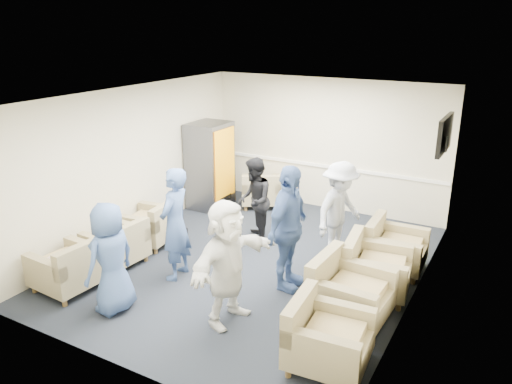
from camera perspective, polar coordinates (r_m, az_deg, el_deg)
The scene contains 25 objects.
floor at distance 8.23m, azimuth -0.21°, elevation -8.07°, with size 6.00×6.00×0.00m, color black.
ceiling at distance 7.41m, azimuth -0.23°, elevation 10.88°, with size 6.00×6.00×0.00m, color silver.
back_wall at distance 10.34m, azimuth 8.00°, elevation 5.37°, with size 5.00×0.02×2.70m, color beige.
front_wall at distance 5.49m, azimuth -15.91°, elevation -7.58°, with size 5.00×0.02×2.70m, color beige.
left_wall at distance 9.16m, azimuth -14.00°, elevation 3.23°, with size 0.02×6.00×2.70m, color beige.
right_wall at distance 6.91m, azimuth 18.17°, elevation -2.26°, with size 0.02×6.00×2.70m, color beige.
chair_rail at distance 10.43m, azimuth 7.85°, elevation 2.94°, with size 4.98×0.04×0.06m, color white.
tv at distance 8.45m, azimuth 20.76°, elevation 6.15°, with size 0.10×1.00×0.58m.
armchair_left_near at distance 7.79m, azimuth -20.51°, elevation -8.27°, with size 0.90×0.90×0.67m.
armchair_left_mid at distance 8.34m, azimuth -15.50°, elevation -6.01°, with size 0.85×0.85×0.64m.
armchair_left_far at distance 8.98m, azimuth -11.82°, elevation -3.81°, with size 0.92×0.92×0.66m.
armchair_right_near at distance 5.90m, azimuth 7.79°, elevation -16.32°, with size 0.93×0.93×0.69m.
armchair_right_midnear at distance 6.72m, azimuth 10.30°, elevation -11.45°, with size 0.97×0.97×0.74m.
armchair_right_midfar at distance 7.44m, azimuth 13.22°, elevation -8.67°, with size 1.00×1.00×0.71m.
armchair_right_far at distance 8.20m, azimuth 15.35°, elevation -6.27°, with size 0.89×0.89×0.69m.
armchair_corner at distance 10.56m, azimuth 0.58°, elevation 0.04°, with size 1.10×1.10×0.65m.
vending_machine at distance 10.42m, azimuth -5.24°, elevation 3.02°, with size 0.73×0.85×1.80m.
backpack at distance 8.78m, azimuth -8.77°, elevation -4.91°, with size 0.28×0.23×0.44m.
pillow at distance 7.72m, azimuth -20.68°, elevation -7.08°, with size 0.45×0.34×0.13m, color beige.
person_front_left at distance 6.91m, azimuth -16.27°, elevation -7.30°, with size 0.75×0.49×1.54m, color #3A558D.
person_mid_left at distance 7.56m, azimuth -9.23°, elevation -3.64°, with size 0.63×0.42×1.74m, color #3A558D.
person_back_left at distance 8.74m, azimuth -0.20°, elevation -0.98°, with size 0.74×0.58×1.52m, color black.
person_back_right at distance 8.25m, azimuth 9.53°, elevation -2.08°, with size 1.06×0.61×1.64m, color white.
person_mid_right at distance 7.15m, azimuth 3.69°, elevation -4.20°, with size 1.09×0.46×1.87m, color #3A558D.
person_front_right at distance 6.40m, azimuth -3.30°, elevation -8.06°, with size 1.55×0.49×1.67m, color white.
Camera 1 is at (3.61, -6.40, 3.73)m, focal length 35.00 mm.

